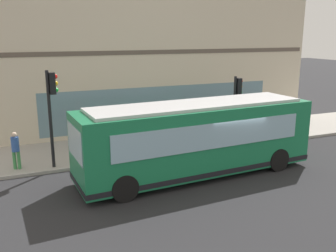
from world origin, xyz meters
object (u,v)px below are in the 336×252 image
traffic_light_near_corner (237,97)px  pedestrian_near_hydrant (94,129)px  pedestrian_by_light_pole (195,125)px  pedestrian_near_building_entrance (262,117)px  fire_hydrant (153,135)px  pedestrian_walking_along_curb (15,148)px  city_bus_nearside (197,139)px  traffic_light_down_block (52,101)px

traffic_light_near_corner → pedestrian_near_hydrant: (1.73, 7.14, -1.44)m
pedestrian_by_light_pole → pedestrian_near_hydrant: 5.36m
pedestrian_near_building_entrance → pedestrian_by_light_pole: bearing=87.9°
fire_hydrant → pedestrian_walking_along_curb: (-1.69, 6.82, 0.57)m
fire_hydrant → traffic_light_near_corner: bearing=-115.7°
pedestrian_walking_along_curb → pedestrian_by_light_pole: bearing=-84.6°
pedestrian_walking_along_curb → pedestrian_near_building_entrance: bearing=-87.0°
pedestrian_near_building_entrance → city_bus_nearside: bearing=122.1°
traffic_light_near_corner → fire_hydrant: 4.88m
traffic_light_near_corner → city_bus_nearside: bearing=127.9°
traffic_light_near_corner → pedestrian_walking_along_curb: 10.90m
city_bus_nearside → traffic_light_near_corner: traffic_light_near_corner is taller
city_bus_nearside → pedestrian_walking_along_curb: (3.20, 6.96, -0.47)m
pedestrian_by_light_pole → traffic_light_near_corner: bearing=-120.2°
pedestrian_near_hydrant → city_bus_nearside: bearing=-144.9°
pedestrian_walking_along_curb → pedestrian_by_light_pole: size_ratio=1.06×
traffic_light_near_corner → fire_hydrant: bearing=64.3°
city_bus_nearside → pedestrian_near_building_entrance: bearing=-57.9°
traffic_light_near_corner → traffic_light_down_block: size_ratio=0.84×
traffic_light_near_corner → pedestrian_near_building_entrance: traffic_light_near_corner is taller
pedestrian_near_building_entrance → pedestrian_walking_along_curb: (-0.70, 13.17, -0.05)m
pedestrian_walking_along_curb → pedestrian_near_hydrant: bearing=-67.4°
pedestrian_by_light_pole → pedestrian_near_hydrant: pedestrian_near_hydrant is taller
traffic_light_down_block → pedestrian_by_light_pole: (1.19, -7.36, -2.04)m
city_bus_nearside → pedestrian_by_light_pole: size_ratio=6.62×
pedestrian_by_light_pole → pedestrian_near_hydrant: bearing=82.8°
fire_hydrant → pedestrian_by_light_pole: size_ratio=0.48×
city_bus_nearside → pedestrian_near_hydrant: size_ratio=5.75×
pedestrian_by_light_pole → pedestrian_near_hydrant: (0.67, 5.31, 0.15)m
traffic_light_down_block → pedestrian_near_building_entrance: size_ratio=2.44×
traffic_light_down_block → pedestrian_near_building_entrance: traffic_light_down_block is taller
pedestrian_near_hydrant → pedestrian_by_light_pole: bearing=-97.2°
city_bus_nearside → pedestrian_walking_along_curb: bearing=65.3°
fire_hydrant → pedestrian_near_building_entrance: (-0.99, -6.35, 0.62)m
traffic_light_near_corner → pedestrian_by_light_pole: size_ratio=2.30×
fire_hydrant → pedestrian_walking_along_curb: size_ratio=0.45×
city_bus_nearside → pedestrian_near_hydrant: city_bus_nearside is taller
city_bus_nearside → fire_hydrant: city_bus_nearside is taller
pedestrian_near_building_entrance → pedestrian_by_light_pole: size_ratio=1.12×
traffic_light_down_block → pedestrian_by_light_pole: traffic_light_down_block is taller
traffic_light_near_corner → pedestrian_by_light_pole: 2.65m
pedestrian_near_building_entrance → pedestrian_near_hydrant: size_ratio=0.97×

